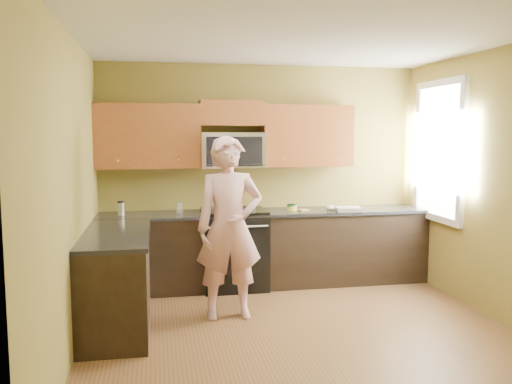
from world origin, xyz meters
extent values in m
plane|color=brown|center=(0.00, 0.00, 0.00)|extent=(4.00, 4.00, 0.00)
plane|color=white|center=(0.00, 0.00, 2.70)|extent=(4.00, 4.00, 0.00)
plane|color=olive|center=(0.00, 2.00, 1.35)|extent=(4.00, 0.00, 4.00)
plane|color=olive|center=(0.00, -2.00, 1.35)|extent=(4.00, 0.00, 4.00)
plane|color=olive|center=(-2.00, 0.00, 1.35)|extent=(0.00, 4.00, 4.00)
plane|color=olive|center=(2.00, 0.00, 1.35)|extent=(0.00, 4.00, 4.00)
cube|color=black|center=(0.00, 1.70, 0.44)|extent=(4.00, 0.60, 0.88)
cube|color=black|center=(-1.70, 0.60, 0.44)|extent=(0.60, 1.60, 0.88)
cube|color=black|center=(0.00, 1.69, 0.90)|extent=(4.00, 0.62, 0.04)
cube|color=black|center=(-1.69, 0.60, 0.90)|extent=(0.62, 1.60, 0.04)
cube|color=brown|center=(-0.40, 1.83, 2.10)|extent=(0.76, 0.33, 0.30)
imported|color=#D56A70|center=(-0.59, 0.65, 0.92)|extent=(0.67, 0.44, 1.83)
cube|color=#B27F47|center=(0.45, 1.65, 0.93)|extent=(0.13, 0.13, 0.01)
ellipsoid|color=silver|center=(-0.32, 1.62, 0.95)|extent=(0.15, 0.15, 0.06)
ellipsoid|color=silver|center=(0.78, 1.59, 0.95)|extent=(0.16, 0.17, 0.07)
cube|color=silver|center=(0.98, 1.51, 0.95)|extent=(0.33, 0.28, 0.05)
cylinder|color=silver|center=(-1.04, 1.72, 0.98)|extent=(0.08, 0.08, 0.12)
camera|label=1|loc=(-1.30, -4.57, 1.87)|focal=37.37mm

